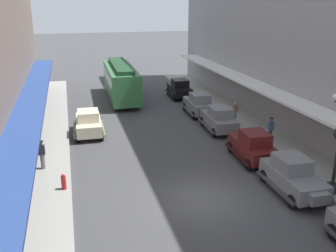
{
  "coord_description": "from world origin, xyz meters",
  "views": [
    {
      "loc": [
        -5.68,
        -15.18,
        9.18
      ],
      "look_at": [
        0.0,
        6.0,
        1.8
      ],
      "focal_mm": 40.17,
      "sensor_mm": 36.0,
      "label": 1
    }
  ],
  "objects_px": {
    "pedestrian_2": "(271,130)",
    "parked_car_1": "(253,145)",
    "pedestrian_1": "(235,112)",
    "streetcar": "(121,80)",
    "fire_hydrant": "(64,182)",
    "parked_car_6": "(88,122)",
    "pedestrian_3": "(37,142)",
    "parked_car_2": "(293,175)",
    "parked_car_4": "(219,118)",
    "parked_car_0": "(199,103)",
    "parked_car_3": "(179,88)",
    "pedestrian_0": "(42,154)"
  },
  "relations": [
    {
      "from": "pedestrian_2",
      "to": "parked_car_1",
      "type": "bearing_deg",
      "value": -138.38
    },
    {
      "from": "pedestrian_1",
      "to": "pedestrian_2",
      "type": "xyz_separation_m",
      "value": [
        0.53,
        -4.47,
        0.02
      ]
    },
    {
      "from": "streetcar",
      "to": "fire_hydrant",
      "type": "xyz_separation_m",
      "value": [
        -5.5,
        -17.76,
        -1.34
      ]
    },
    {
      "from": "parked_car_6",
      "to": "pedestrian_1",
      "type": "bearing_deg",
      "value": -2.64
    },
    {
      "from": "fire_hydrant",
      "to": "pedestrian_3",
      "type": "xyz_separation_m",
      "value": [
        -1.51,
        5.01,
        0.43
      ]
    },
    {
      "from": "parked_car_2",
      "to": "streetcar",
      "type": "xyz_separation_m",
      "value": [
        -5.52,
        20.76,
        0.96
      ]
    },
    {
      "from": "parked_car_4",
      "to": "streetcar",
      "type": "relative_size",
      "value": 0.45
    },
    {
      "from": "parked_car_0",
      "to": "parked_car_3",
      "type": "relative_size",
      "value": 1.0
    },
    {
      "from": "parked_car_1",
      "to": "fire_hydrant",
      "type": "height_order",
      "value": "parked_car_1"
    },
    {
      "from": "parked_car_0",
      "to": "parked_car_3",
      "type": "distance_m",
      "value": 6.0
    },
    {
      "from": "parked_car_6",
      "to": "pedestrian_3",
      "type": "xyz_separation_m",
      "value": [
        -3.29,
        -3.28,
        0.05
      ]
    },
    {
      "from": "parked_car_2",
      "to": "parked_car_4",
      "type": "xyz_separation_m",
      "value": [
        0.07,
        9.71,
        0.0
      ]
    },
    {
      "from": "parked_car_3",
      "to": "pedestrian_3",
      "type": "xyz_separation_m",
      "value": [
        -12.66,
        -12.03,
        0.05
      ]
    },
    {
      "from": "streetcar",
      "to": "pedestrian_2",
      "type": "height_order",
      "value": "streetcar"
    },
    {
      "from": "parked_car_3",
      "to": "parked_car_6",
      "type": "bearing_deg",
      "value": -136.97
    },
    {
      "from": "pedestrian_1",
      "to": "pedestrian_3",
      "type": "relative_size",
      "value": 1.0
    },
    {
      "from": "parked_car_3",
      "to": "parked_car_6",
      "type": "xyz_separation_m",
      "value": [
        -9.37,
        -8.75,
        0.0
      ]
    },
    {
      "from": "streetcar",
      "to": "pedestrian_0",
      "type": "height_order",
      "value": "streetcar"
    },
    {
      "from": "pedestrian_1",
      "to": "pedestrian_2",
      "type": "height_order",
      "value": "pedestrian_2"
    },
    {
      "from": "streetcar",
      "to": "pedestrian_3",
      "type": "relative_size",
      "value": 5.89
    },
    {
      "from": "pedestrian_3",
      "to": "pedestrian_0",
      "type": "bearing_deg",
      "value": -79.79
    },
    {
      "from": "pedestrian_0",
      "to": "pedestrian_3",
      "type": "height_order",
      "value": "pedestrian_0"
    },
    {
      "from": "parked_car_2",
      "to": "parked_car_4",
      "type": "relative_size",
      "value": 0.99
    },
    {
      "from": "streetcar",
      "to": "pedestrian_2",
      "type": "bearing_deg",
      "value": -61.5
    },
    {
      "from": "parked_car_4",
      "to": "pedestrian_2",
      "type": "bearing_deg",
      "value": -56.42
    },
    {
      "from": "pedestrian_2",
      "to": "pedestrian_1",
      "type": "bearing_deg",
      "value": 96.73
    },
    {
      "from": "pedestrian_0",
      "to": "fire_hydrant",
      "type": "bearing_deg",
      "value": -68.32
    },
    {
      "from": "parked_car_0",
      "to": "pedestrian_3",
      "type": "relative_size",
      "value": 2.62
    },
    {
      "from": "parked_car_4",
      "to": "fire_hydrant",
      "type": "height_order",
      "value": "parked_car_4"
    },
    {
      "from": "parked_car_4",
      "to": "pedestrian_1",
      "type": "distance_m",
      "value": 2.03
    },
    {
      "from": "parked_car_3",
      "to": "parked_car_4",
      "type": "relative_size",
      "value": 1.0
    },
    {
      "from": "parked_car_1",
      "to": "streetcar",
      "type": "distance_m",
      "value": 17.47
    },
    {
      "from": "pedestrian_0",
      "to": "parked_car_3",
      "type": "bearing_deg",
      "value": 49.24
    },
    {
      "from": "parked_car_1",
      "to": "streetcar",
      "type": "relative_size",
      "value": 0.45
    },
    {
      "from": "streetcar",
      "to": "pedestrian_1",
      "type": "height_order",
      "value": "streetcar"
    },
    {
      "from": "pedestrian_3",
      "to": "pedestrian_1",
      "type": "bearing_deg",
      "value": 10.92
    },
    {
      "from": "pedestrian_2",
      "to": "parked_car_4",
      "type": "bearing_deg",
      "value": 123.58
    },
    {
      "from": "parked_car_0",
      "to": "pedestrian_3",
      "type": "bearing_deg",
      "value": -154.37
    },
    {
      "from": "parked_car_6",
      "to": "pedestrian_3",
      "type": "distance_m",
      "value": 4.64
    },
    {
      "from": "streetcar",
      "to": "fire_hydrant",
      "type": "bearing_deg",
      "value": -107.21
    },
    {
      "from": "parked_car_1",
      "to": "streetcar",
      "type": "bearing_deg",
      "value": 108.32
    },
    {
      "from": "parked_car_4",
      "to": "pedestrian_3",
      "type": "bearing_deg",
      "value": -172.28
    },
    {
      "from": "fire_hydrant",
      "to": "pedestrian_2",
      "type": "distance_m",
      "value": 13.76
    },
    {
      "from": "parked_car_4",
      "to": "parked_car_6",
      "type": "height_order",
      "value": "same"
    },
    {
      "from": "parked_car_2",
      "to": "pedestrian_3",
      "type": "relative_size",
      "value": 2.61
    },
    {
      "from": "parked_car_4",
      "to": "parked_car_2",
      "type": "bearing_deg",
      "value": -90.41
    },
    {
      "from": "parked_car_6",
      "to": "pedestrian_3",
      "type": "relative_size",
      "value": 2.62
    },
    {
      "from": "parked_car_4",
      "to": "parked_car_6",
      "type": "relative_size",
      "value": 1.0
    },
    {
      "from": "parked_car_3",
      "to": "parked_car_6",
      "type": "height_order",
      "value": "same"
    },
    {
      "from": "streetcar",
      "to": "parked_car_4",
      "type": "bearing_deg",
      "value": -63.18
    }
  ]
}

